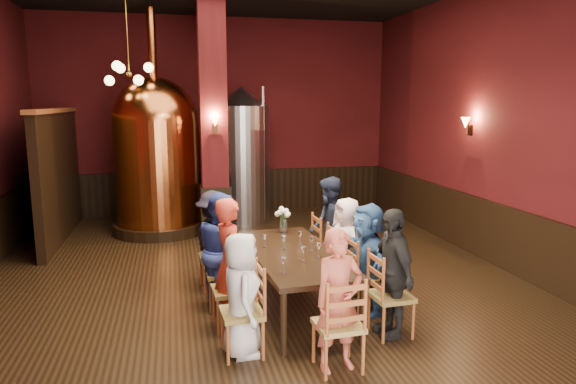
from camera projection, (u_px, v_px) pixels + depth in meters
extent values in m
plane|color=black|center=(253.00, 282.00, 7.51)|extent=(10.00, 10.00, 0.00)
cube|color=#4E1014|center=(219.00, 117.00, 11.92)|extent=(8.00, 0.02, 4.50)
cube|color=#4E1014|center=(418.00, 180.00, 2.31)|extent=(8.00, 0.02, 4.50)
cube|color=#4E1014|center=(505.00, 125.00, 7.98)|extent=(0.02, 10.00, 4.50)
cube|color=black|center=(495.00, 234.00, 8.28)|extent=(0.08, 9.90, 1.00)
cube|color=black|center=(221.00, 191.00, 12.18)|extent=(7.90, 0.08, 1.00)
cube|color=#4E1014|center=(213.00, 120.00, 9.74)|extent=(0.58, 0.58, 4.50)
cube|color=black|center=(59.00, 177.00, 9.68)|extent=(0.22, 3.50, 2.40)
cube|color=black|center=(293.00, 254.00, 6.42)|extent=(1.13, 2.45, 0.06)
cylinder|color=black|center=(284.00, 324.00, 5.28)|extent=(0.07, 0.07, 0.69)
cylinder|color=black|center=(362.00, 314.00, 5.52)|extent=(0.07, 0.07, 0.69)
cylinder|color=black|center=(242.00, 259.00, 7.44)|extent=(0.07, 0.07, 0.69)
cylinder|color=black|center=(300.00, 254.00, 7.68)|extent=(0.07, 0.07, 0.69)
imported|color=silver|center=(241.00, 295.00, 5.25)|extent=(0.42, 0.64, 1.30)
imported|color=#B5311F|center=(230.00, 264.00, 5.87)|extent=(0.48, 0.63, 1.54)
imported|color=navy|center=(222.00, 250.00, 6.50)|extent=(0.49, 0.78, 1.49)
imported|color=black|center=(215.00, 240.00, 7.14)|extent=(0.84, 1.03, 1.39)
imported|color=black|center=(392.00, 272.00, 5.70)|extent=(0.38, 0.87, 1.46)
imported|color=#2E568C|center=(367.00, 258.00, 6.34)|extent=(0.58, 1.33, 1.39)
imported|color=white|center=(346.00, 246.00, 6.97)|extent=(0.51, 0.71, 1.33)
imported|color=#1A2235|center=(329.00, 228.00, 7.59)|extent=(0.50, 0.80, 1.52)
imported|color=#B34F3B|center=(339.00, 300.00, 4.95)|extent=(0.58, 0.44, 1.42)
cylinder|color=black|center=(160.00, 226.00, 10.42)|extent=(1.85, 1.85, 0.21)
cylinder|color=#B35C29|center=(158.00, 171.00, 10.22)|extent=(1.76, 1.76, 2.05)
sphere|color=#B35C29|center=(155.00, 120.00, 10.05)|extent=(1.64, 1.64, 1.64)
cylinder|color=#B35C29|center=(152.00, 44.00, 9.80)|extent=(0.16, 0.16, 1.33)
cylinder|color=#B2B2B7|center=(242.00, 164.00, 11.16)|extent=(1.44, 1.44, 2.51)
cone|color=#B2B2B7|center=(241.00, 96.00, 10.91)|extent=(1.21, 1.21, 0.40)
cylinder|color=#B2B2B7|center=(263.00, 154.00, 10.82)|extent=(0.08, 0.08, 2.82)
cylinder|color=white|center=(283.00, 226.00, 7.33)|extent=(0.11, 0.11, 0.20)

